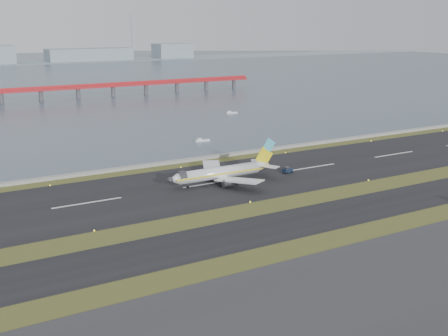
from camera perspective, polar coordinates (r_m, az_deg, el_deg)
The scene contains 10 objects.
ground at distance 152.66m, azimuth 4.19°, elevation -4.30°, with size 1000.00×1000.00×0.00m, color #414D1B.
apron_strip at distance 114.93m, azimuth 20.06°, elevation -11.75°, with size 1000.00×50.00×0.10m, color #313134.
taxiway_strip at distance 143.47m, azimuth 6.89°, elevation -5.60°, with size 1000.00×18.00×0.10m, color black.
runway_strip at distance 177.07m, azimuth -1.25°, elevation -1.57°, with size 1000.00×45.00×0.10m, color black.
seawall at distance 202.89m, azimuth -5.33°, elevation 0.61°, with size 1000.00×2.50×1.00m, color gray.
red_pier at distance 385.25m, azimuth -14.63°, elevation 7.87°, with size 260.00×5.00×10.20m.
airliner at distance 176.86m, azimuth -0.09°, elevation -0.44°, with size 38.52×32.89×12.80m.
pushback_tug at distance 190.02m, azimuth 6.45°, elevation -0.21°, with size 3.76×2.63×2.20m.
workboat_near at distance 239.62m, azimuth -2.27°, elevation 2.83°, with size 6.56×2.83×1.54m.
workboat_far at distance 313.76m, azimuth 0.73°, elevation 5.64°, with size 6.70×2.79×1.58m.
Camera 1 is at (-81.57, -119.23, 49.34)m, focal length 45.00 mm.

